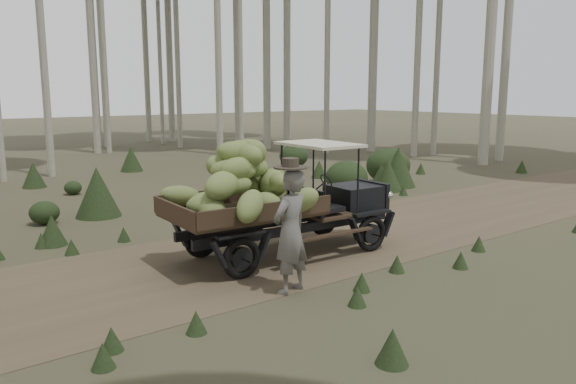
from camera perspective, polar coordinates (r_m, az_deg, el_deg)
name	(u,v)px	position (r m, az deg, el deg)	size (l,w,h in m)	color
ground	(323,241)	(11.39, 3.54, -4.99)	(120.00, 120.00, 0.00)	#473D2B
dirt_track	(323,241)	(11.39, 3.54, -4.97)	(70.00, 4.00, 0.01)	brown
banana_truck	(261,186)	(9.82, -2.79, 0.57)	(4.54, 2.47, 2.26)	black
farmer	(290,230)	(8.30, 0.24, -3.89)	(0.77, 0.60, 2.03)	#5C5854
undergrowth	(281,210)	(11.81, -0.67, -1.87)	(23.73, 24.59, 1.38)	#233319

